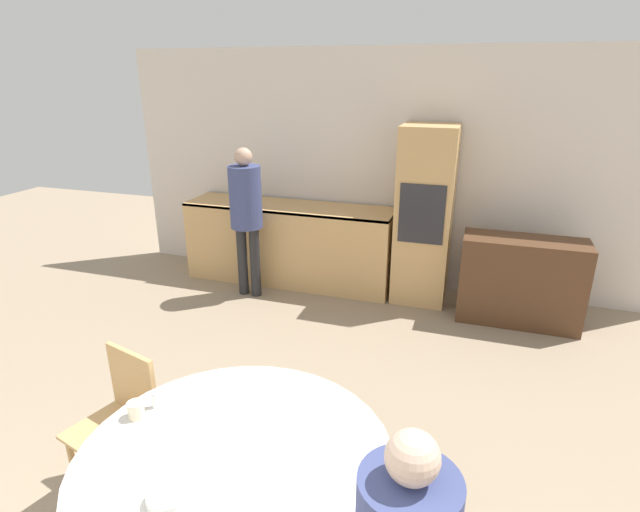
% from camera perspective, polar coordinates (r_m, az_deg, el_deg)
% --- Properties ---
extents(wall_back, '(6.01, 0.05, 2.60)m').
position_cam_1_polar(wall_back, '(5.67, 6.77, 9.58)').
color(wall_back, silver).
rests_on(wall_back, ground_plane).
extents(kitchen_counter, '(2.40, 0.60, 0.92)m').
position_cam_1_polar(kitchen_counter, '(5.82, -3.49, 1.56)').
color(kitchen_counter, tan).
rests_on(kitchen_counter, ground_plane).
extents(oven_unit, '(0.56, 0.59, 1.86)m').
position_cam_1_polar(oven_unit, '(5.34, 11.86, 4.53)').
color(oven_unit, tan).
rests_on(oven_unit, ground_plane).
extents(sideboard, '(1.14, 0.45, 0.86)m').
position_cam_1_polar(sideboard, '(5.24, 21.95, -2.67)').
color(sideboard, '#51331E').
rests_on(sideboard, ground_plane).
extents(dining_table, '(1.41, 1.41, 0.76)m').
position_cam_1_polar(dining_table, '(2.54, -9.40, -25.03)').
color(dining_table, '#51331E').
rests_on(dining_table, ground_plane).
extents(chair_far_left, '(0.49, 0.49, 0.87)m').
position_cam_1_polar(chair_far_left, '(3.21, -21.70, -16.58)').
color(chair_far_left, tan).
rests_on(chair_far_left, ground_plane).
extents(person_standing, '(0.34, 0.34, 1.62)m').
position_cam_1_polar(person_standing, '(5.33, -8.47, 5.57)').
color(person_standing, '#262628').
rests_on(person_standing, ground_plane).
extents(cup, '(0.08, 0.08, 0.08)m').
position_cam_1_polar(cup, '(2.69, -20.31, -16.16)').
color(cup, beige).
rests_on(cup, dining_table).
extents(bowl_centre, '(0.17, 0.17, 0.05)m').
position_cam_1_polar(bowl_centre, '(2.24, -16.97, -24.89)').
color(bowl_centre, white).
rests_on(bowl_centre, dining_table).
extents(salt_shaker, '(0.03, 0.03, 0.09)m').
position_cam_1_polar(salt_shaker, '(2.72, -18.35, -15.31)').
color(salt_shaker, white).
rests_on(salt_shaker, dining_table).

